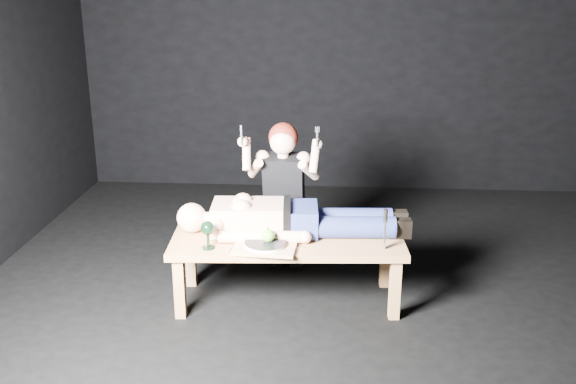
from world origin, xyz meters
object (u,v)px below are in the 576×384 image
object	(u,v)px
lying_man	(294,215)
goblet	(208,235)
kneeling_woman	(285,194)
carving_knife	(385,229)
table	(287,270)
serving_tray	(265,247)

from	to	relation	value
lying_man	goblet	xyz separation A→B (m)	(-0.52, -0.30, -0.04)
kneeling_woman	carving_knife	size ratio (longest dim) A/B	4.41
table	goblet	distance (m)	0.61
goblet	carving_knife	size ratio (longest dim) A/B	0.70
carving_knife	kneeling_woman	bearing A→B (deg)	132.15
table	serving_tray	world-z (taller)	serving_tray
goblet	carving_knife	xyz separation A→B (m)	(1.09, 0.07, 0.04)
serving_tray	kneeling_woman	bearing A→B (deg)	84.05
kneeling_woman	carving_knife	world-z (taller)	kneeling_woman
table	carving_knife	distance (m)	0.72
lying_man	carving_knife	world-z (taller)	carving_knife
table	goblet	size ratio (longest dim) A/B	8.29
lying_man	goblet	size ratio (longest dim) A/B	7.91
serving_tray	lying_man	bearing A→B (deg)	59.33
table	lying_man	bearing A→B (deg)	66.15
carving_knife	goblet	bearing A→B (deg)	-179.55
serving_tray	goblet	bearing A→B (deg)	-176.29
table	goblet	world-z (taller)	goblet
lying_man	carving_knife	size ratio (longest dim) A/B	5.50
table	goblet	xyz separation A→B (m)	(-0.48, -0.20, 0.32)
serving_tray	carving_knife	xyz separation A→B (m)	(0.74, 0.05, 0.12)
kneeling_woman	carving_knife	distance (m)	0.93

